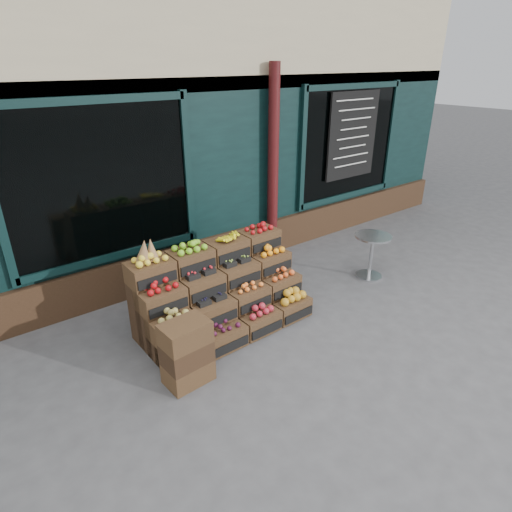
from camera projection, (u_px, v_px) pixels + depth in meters
ground at (300, 328)px, 5.63m from camera, size 60.00×60.00×0.00m
shop_facade at (126, 106)px, 8.30m from camera, size 12.00×6.24×4.80m
crate_display at (220, 295)px, 5.57m from camera, size 2.19×1.09×1.36m
spare_crates at (187, 353)px, 4.56m from camera, size 0.52×0.37×0.75m
bistro_table at (372, 251)px, 6.78m from camera, size 0.57×0.57×0.72m
shopkeeper at (123, 221)px, 6.50m from camera, size 0.77×0.57×1.96m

